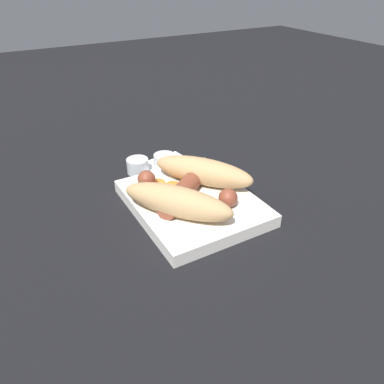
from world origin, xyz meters
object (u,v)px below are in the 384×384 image
(condiment_cup_near, at_px, (164,162))
(condiment_cup_far, at_px, (138,166))
(food_tray, at_px, (192,203))
(sausage, at_px, (186,188))
(bread_roll, at_px, (191,185))

(condiment_cup_near, bearing_deg, condiment_cup_far, 81.16)
(food_tray, relative_size, condiment_cup_far, 5.41)
(sausage, xyz_separation_m, condiment_cup_near, (0.15, -0.03, -0.02))
(sausage, bearing_deg, condiment_cup_near, -12.23)
(sausage, bearing_deg, food_tray, -136.28)
(condiment_cup_near, relative_size, condiment_cup_far, 1.00)
(sausage, relative_size, condiment_cup_near, 3.51)
(condiment_cup_near, bearing_deg, sausage, 167.77)
(food_tray, distance_m, sausage, 0.03)
(condiment_cup_near, distance_m, condiment_cup_far, 0.05)
(bread_roll, bearing_deg, food_tray, -109.11)
(food_tray, distance_m, bread_roll, 0.03)
(bread_roll, bearing_deg, condiment_cup_far, 10.16)
(food_tray, bearing_deg, bread_roll, 70.89)
(food_tray, height_order, condiment_cup_far, condiment_cup_far)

